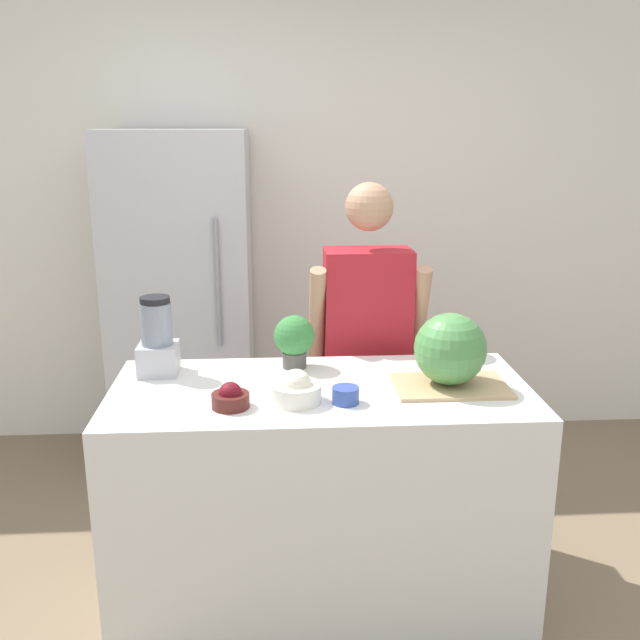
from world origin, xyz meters
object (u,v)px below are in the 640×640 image
watermelon (450,349)px  bowl_cherries (230,398)px  blender (157,340)px  bowl_cream (296,390)px  potted_plant (294,338)px  person (367,357)px  bowl_small_blue (346,395)px  refrigerator (183,303)px

watermelon → bowl_cherries: 0.82m
bowl_cherries → blender: bearing=129.5°
watermelon → bowl_cherries: watermelon is taller
bowl_cream → blender: bearing=147.9°
watermelon → potted_plant: 0.62m
person → potted_plant: (-0.33, -0.34, 0.20)m
bowl_cream → bowl_small_blue: bowl_cream is taller
refrigerator → person: 1.17m
bowl_cherries → bowl_small_blue: bearing=1.9°
refrigerator → person: refrigerator is taller
bowl_cream → potted_plant: size_ratio=0.83×
person → bowl_cherries: size_ratio=12.27×
watermelon → bowl_cream: watermelon is taller
person → bowl_small_blue: 0.75m
refrigerator → bowl_cherries: bearing=-77.0°
bowl_cream → refrigerator: bearing=111.5°
refrigerator → watermelon: (1.14, -1.33, 0.14)m
refrigerator → potted_plant: refrigerator is taller
bowl_small_blue → refrigerator: bearing=116.9°
bowl_cherries → bowl_cream: bearing=8.3°
watermelon → blender: size_ratio=0.86×
bowl_small_blue → blender: blender is taller
watermelon → potted_plant: bearing=155.7°
bowl_small_blue → potted_plant: size_ratio=0.44×
person → bowl_small_blue: size_ratio=16.98×
watermelon → potted_plant: (-0.56, 0.25, -0.03)m
bowl_cream → bowl_small_blue: (0.17, -0.02, -0.02)m
refrigerator → potted_plant: size_ratio=8.52×
potted_plant → bowl_small_blue: bearing=-66.8°
watermelon → blender: bearing=168.9°
bowl_small_blue → blender: 0.79m
person → refrigerator: bearing=141.1°
blender → potted_plant: 0.53m
watermelon → bowl_small_blue: (-0.40, -0.13, -0.12)m
bowl_cherries → blender: (-0.30, 0.36, 0.10)m
bowl_cherries → bowl_small_blue: size_ratio=1.38×
refrigerator → bowl_cream: 1.55m
watermelon → bowl_cream: bearing=-168.6°
bowl_cream → person: bearing=64.4°
bowl_small_blue → potted_plant: potted_plant is taller
blender → potted_plant: size_ratio=1.45×
bowl_small_blue → watermelon: bearing=18.8°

